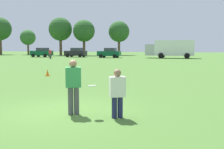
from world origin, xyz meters
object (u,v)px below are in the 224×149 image
object	(u,v)px
box_truck	(171,48)
bystander_sideline_watcher	(50,53)
traffic_cone	(47,73)
frisbee	(92,86)
parked_car_near_left	(42,52)
player_defender	(117,91)
parked_car_mid_left	(76,52)
player_thrower	(73,84)
parked_car_center	(109,53)

from	to	relation	value
box_truck	bystander_sideline_watcher	distance (m)	21.18
box_truck	bystander_sideline_watcher	xyz separation A→B (m)	(-19.91, -7.18, -0.83)
traffic_cone	bystander_sideline_watcher	bearing A→B (deg)	115.93
frisbee	parked_car_near_left	xyz separation A→B (m)	(-23.66, 41.35, -0.03)
frisbee	bystander_sideline_watcher	world-z (taller)	bystander_sideline_watcher
player_defender	box_truck	xyz separation A→B (m)	(0.32, 42.32, 0.94)
parked_car_mid_left	parked_car_near_left	bearing A→B (deg)	-166.75
player_defender	frisbee	xyz separation A→B (m)	(-0.77, -0.05, 0.14)
player_thrower	bystander_sideline_watcher	xyz separation A→B (m)	(-18.16, 35.07, -0.05)
frisbee	parked_car_center	world-z (taller)	parked_car_center
frisbee	player_defender	bearing A→B (deg)	3.58
player_thrower	parked_car_mid_left	bearing A→B (deg)	111.09
parked_car_mid_left	bystander_sideline_watcher	size ratio (longest dim) A/B	2.60
box_truck	frisbee	bearing A→B (deg)	-91.48
frisbee	parked_car_mid_left	world-z (taller)	parked_car_mid_left
parked_car_near_left	parked_car_center	xyz separation A→B (m)	(13.67, 0.13, 0.00)
player_defender	parked_car_near_left	size ratio (longest dim) A/B	0.34
traffic_cone	parked_car_mid_left	xyz separation A→B (m)	(-10.47, 32.66, 0.69)
frisbee	traffic_cone	xyz separation A→B (m)	(-6.67, 10.22, -0.72)
player_thrower	box_truck	world-z (taller)	box_truck
player_defender	traffic_cone	world-z (taller)	player_defender
traffic_cone	parked_car_center	bearing A→B (deg)	96.06
traffic_cone	box_truck	size ratio (longest dim) A/B	0.06
traffic_cone	parked_car_center	world-z (taller)	parked_car_center
parked_car_mid_left	bystander_sideline_watcher	xyz separation A→B (m)	(-1.67, -7.69, 0.00)
parked_car_center	box_truck	xyz separation A→B (m)	(11.08, 0.89, 0.83)
parked_car_near_left	box_truck	world-z (taller)	box_truck
parked_car_near_left	parked_car_mid_left	distance (m)	6.70
player_defender	frisbee	world-z (taller)	player_defender
player_defender	parked_car_center	xyz separation A→B (m)	(-10.76, 41.43, 0.11)
frisbee	parked_car_center	xyz separation A→B (m)	(-9.99, 41.48, -0.03)
traffic_cone	bystander_sideline_watcher	size ratio (longest dim) A/B	0.29
box_truck	bystander_sideline_watcher	world-z (taller)	box_truck
box_truck	traffic_cone	bearing A→B (deg)	-103.58
parked_car_center	parked_car_mid_left	bearing A→B (deg)	168.88
traffic_cone	bystander_sideline_watcher	distance (m)	27.78
parked_car_mid_left	box_truck	bearing A→B (deg)	-1.60
player_thrower	bystander_sideline_watcher	bearing A→B (deg)	117.38
bystander_sideline_watcher	player_defender	bearing A→B (deg)	-60.87
parked_car_mid_left	player_defender	bearing A→B (deg)	-67.31
player_thrower	parked_car_center	size ratio (longest dim) A/B	0.40
player_defender	player_thrower	bearing A→B (deg)	176.88
player_thrower	player_defender	xyz separation A→B (m)	(1.42, -0.08, -0.16)
player_defender	parked_car_mid_left	bearing A→B (deg)	112.69
frisbee	traffic_cone	distance (m)	12.23
player_defender	traffic_cone	bearing A→B (deg)	126.18
frisbee	box_truck	xyz separation A→B (m)	(1.09, 42.37, 0.80)
player_thrower	parked_car_mid_left	xyz separation A→B (m)	(-16.49, 42.76, -0.05)
player_defender	frisbee	distance (m)	0.78
traffic_cone	parked_car_near_left	size ratio (longest dim) A/B	0.11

